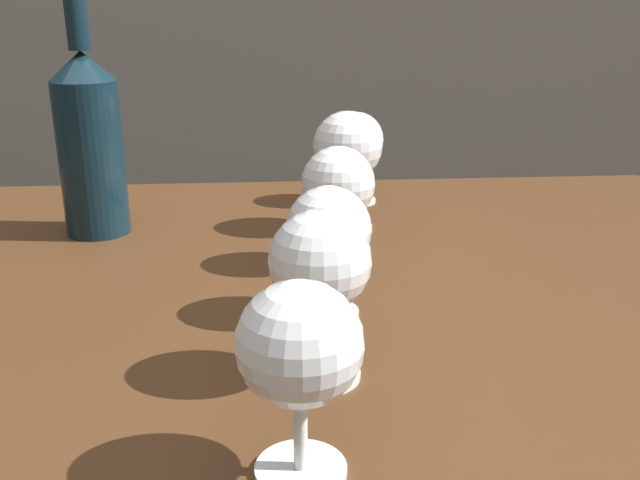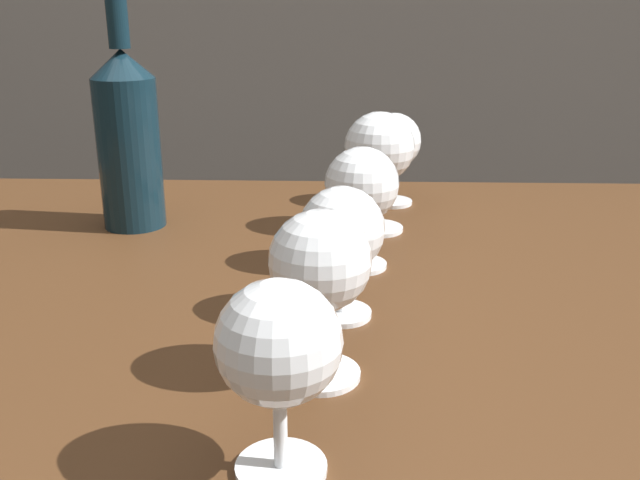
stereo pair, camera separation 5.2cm
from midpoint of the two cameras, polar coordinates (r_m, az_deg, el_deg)
name	(u,v)px [view 1 (the left image)]	position (r m, az deg, el deg)	size (l,w,h in m)	color
dining_table	(289,371)	(0.78, -4.51, -10.61)	(1.21, 0.87, 0.76)	#472B16
wine_glass_port	(299,350)	(0.42, -5.25, -8.97)	(0.08, 0.08, 0.13)	white
wine_glass_amber	(320,265)	(0.53, -2.83, -2.07)	(0.08, 0.08, 0.14)	white
wine_glass_pinot	(328,231)	(0.64, -1.64, 0.68)	(0.08, 0.08, 0.13)	white
wine_glass_cabernet	(338,186)	(0.76, -0.50, 4.40)	(0.08, 0.08, 0.14)	white
wine_glass_chardonnay	(348,148)	(0.88, 0.55, 7.44)	(0.09, 0.09, 0.15)	white
wine_glass_white	(356,141)	(1.01, 1.46, 8.02)	(0.08, 0.08, 0.13)	white
wine_bottle	(90,140)	(0.92, -19.76, 7.66)	(0.08, 0.08, 0.31)	#0F232D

